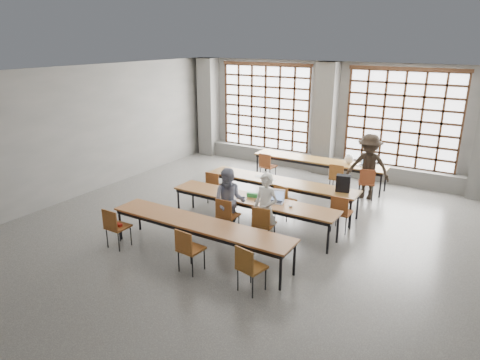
# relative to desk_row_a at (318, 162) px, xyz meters

# --- Properties ---
(floor) EXTENTS (11.00, 11.00, 0.00)m
(floor) POSITION_rel_desk_row_a_xyz_m (-0.27, -4.07, -0.66)
(floor) COLOR #4D4D4A
(floor) RESTS_ON ground
(ceiling) EXTENTS (11.00, 11.00, 0.00)m
(ceiling) POSITION_rel_desk_row_a_xyz_m (-0.27, -4.07, 2.84)
(ceiling) COLOR silver
(ceiling) RESTS_ON floor
(wall_back) EXTENTS (10.00, 0.00, 10.00)m
(wall_back) POSITION_rel_desk_row_a_xyz_m (-0.27, 1.43, 1.09)
(wall_back) COLOR #61615E
(wall_back) RESTS_ON floor
(wall_left) EXTENTS (0.00, 11.00, 11.00)m
(wall_left) POSITION_rel_desk_row_a_xyz_m (-5.27, -4.07, 1.09)
(wall_left) COLOR #61615E
(wall_left) RESTS_ON floor
(column_left) EXTENTS (0.60, 0.55, 3.50)m
(column_left) POSITION_rel_desk_row_a_xyz_m (-4.77, 1.15, 1.09)
(column_left) COLOR #5B5C59
(column_left) RESTS_ON floor
(column_mid) EXTENTS (0.60, 0.55, 3.50)m
(column_mid) POSITION_rel_desk_row_a_xyz_m (-0.27, 1.15, 1.09)
(column_mid) COLOR #5B5C59
(column_mid) RESTS_ON floor
(window_left) EXTENTS (3.32, 0.12, 3.00)m
(window_left) POSITION_rel_desk_row_a_xyz_m (-2.52, 1.35, 1.24)
(window_left) COLOR white
(window_left) RESTS_ON wall_back
(window_right) EXTENTS (3.32, 0.12, 3.00)m
(window_right) POSITION_rel_desk_row_a_xyz_m (1.98, 1.35, 1.24)
(window_right) COLOR white
(window_right) RESTS_ON wall_back
(sill_ledge) EXTENTS (9.80, 0.35, 0.50)m
(sill_ledge) POSITION_rel_desk_row_a_xyz_m (-0.27, 1.23, -0.41)
(sill_ledge) COLOR #5B5C59
(sill_ledge) RESTS_ON floor
(desk_row_a) EXTENTS (4.00, 0.70, 0.73)m
(desk_row_a) POSITION_rel_desk_row_a_xyz_m (0.00, 0.00, 0.00)
(desk_row_a) COLOR brown
(desk_row_a) RESTS_ON floor
(desk_row_b) EXTENTS (4.00, 0.70, 0.73)m
(desk_row_b) POSITION_rel_desk_row_a_xyz_m (-0.10, -2.36, 0.00)
(desk_row_b) COLOR brown
(desk_row_b) RESTS_ON floor
(desk_row_c) EXTENTS (4.00, 0.70, 0.73)m
(desk_row_c) POSITION_rel_desk_row_a_xyz_m (-0.10, -3.82, 0.00)
(desk_row_c) COLOR brown
(desk_row_c) RESTS_ON floor
(desk_row_d) EXTENTS (4.00, 0.70, 0.73)m
(desk_row_d) POSITION_rel_desk_row_a_xyz_m (-0.34, -5.51, 0.00)
(desk_row_d) COLOR brown
(desk_row_d) RESTS_ON floor
(chair_back_left) EXTENTS (0.45, 0.45, 0.88)m
(chair_back_left) POSITION_rel_desk_row_a_xyz_m (-1.41, -0.63, -0.13)
(chair_back_left) COLOR brown
(chair_back_left) RESTS_ON floor
(chair_back_mid) EXTENTS (0.44, 0.44, 0.88)m
(chair_back_mid) POSITION_rel_desk_row_a_xyz_m (0.80, -0.63, -0.13)
(chair_back_mid) COLOR brown
(chair_back_mid) RESTS_ON floor
(chair_back_right) EXTENTS (0.53, 0.53, 0.88)m
(chair_back_right) POSITION_rel_desk_row_a_xyz_m (1.62, -0.63, -0.13)
(chair_back_right) COLOR maroon
(chair_back_right) RESTS_ON floor
(chair_mid_left) EXTENTS (0.42, 0.43, 0.88)m
(chair_mid_left) POSITION_rel_desk_row_a_xyz_m (-1.70, -2.99, -0.13)
(chair_mid_left) COLOR brown
(chair_mid_left) RESTS_ON floor
(chair_mid_centre) EXTENTS (0.48, 0.49, 0.88)m
(chair_mid_centre) POSITION_rel_desk_row_a_xyz_m (0.28, -2.99, -0.13)
(chair_mid_centre) COLOR brown
(chair_mid_centre) RESTS_ON floor
(chair_mid_right) EXTENTS (0.43, 0.43, 0.88)m
(chair_mid_right) POSITION_rel_desk_row_a_xyz_m (1.69, -2.99, -0.13)
(chair_mid_right) COLOR brown
(chair_mid_right) RESTS_ON floor
(chair_front_left) EXTENTS (0.43, 0.44, 0.88)m
(chair_front_left) POSITION_rel_desk_row_a_xyz_m (-0.40, -4.45, -0.13)
(chair_front_left) COLOR brown
(chair_front_left) RESTS_ON floor
(chair_front_right) EXTENTS (0.46, 0.46, 0.88)m
(chair_front_right) POSITION_rel_desk_row_a_xyz_m (0.51, -4.45, -0.13)
(chair_front_right) COLOR brown
(chair_front_right) RESTS_ON floor
(chair_near_left) EXTENTS (0.42, 0.43, 0.88)m
(chair_near_left) POSITION_rel_desk_row_a_xyz_m (-2.04, -6.14, -0.13)
(chair_near_left) COLOR brown
(chair_near_left) RESTS_ON floor
(chair_near_mid) EXTENTS (0.45, 0.45, 0.88)m
(chair_near_mid) POSITION_rel_desk_row_a_xyz_m (-0.14, -6.14, -0.13)
(chair_near_mid) COLOR brown
(chair_near_mid) RESTS_ON floor
(chair_near_right) EXTENTS (0.50, 0.50, 0.88)m
(chair_near_right) POSITION_rel_desk_row_a_xyz_m (1.15, -6.14, -0.13)
(chair_near_right) COLOR brown
(chair_near_right) RESTS_ON floor
(student_male) EXTENTS (0.60, 0.43, 1.56)m
(student_male) POSITION_rel_desk_row_a_xyz_m (0.50, -4.32, 0.11)
(student_male) COLOR white
(student_male) RESTS_ON floor
(student_female) EXTENTS (0.90, 0.82, 1.51)m
(student_female) POSITION_rel_desk_row_a_xyz_m (-0.40, -4.32, 0.09)
(student_female) COLOR navy
(student_female) RESTS_ON floor
(student_back) EXTENTS (1.16, 0.67, 1.78)m
(student_back) POSITION_rel_desk_row_a_xyz_m (1.60, -0.50, 0.22)
(student_back) COLOR black
(student_back) RESTS_ON floor
(laptop_front) EXTENTS (0.42, 0.38, 0.26)m
(laptop_front) POSITION_rel_desk_row_a_xyz_m (0.44, -3.71, 0.13)
(laptop_front) COLOR silver
(laptop_front) RESTS_ON desk_row_c
(laptop_back) EXTENTS (0.42, 0.38, 0.26)m
(laptop_back) POSITION_rel_desk_row_a_xyz_m (1.36, 0.11, 0.13)
(laptop_back) COLOR silver
(laptop_back) RESTS_ON desk_row_a
(mouse) EXTENTS (0.12, 0.10, 0.04)m
(mouse) POSITION_rel_desk_row_a_xyz_m (0.85, -3.84, 0.08)
(mouse) COLOR silver
(mouse) RESTS_ON desk_row_c
(green_box) EXTENTS (0.26, 0.14, 0.09)m
(green_box) POSITION_rel_desk_row_a_xyz_m (-0.15, -3.74, 0.11)
(green_box) COLOR green
(green_box) RESTS_ON desk_row_c
(phone) EXTENTS (0.14, 0.10, 0.01)m
(phone) POSITION_rel_desk_row_a_xyz_m (0.08, -3.92, 0.07)
(phone) COLOR black
(phone) RESTS_ON desk_row_c
(paper_sheet_a) EXTENTS (0.35, 0.29, 0.00)m
(paper_sheet_a) POSITION_rel_desk_row_a_xyz_m (-0.70, -2.31, 0.07)
(paper_sheet_a) COLOR white
(paper_sheet_a) RESTS_ON desk_row_b
(paper_sheet_b) EXTENTS (0.33, 0.26, 0.00)m
(paper_sheet_b) POSITION_rel_desk_row_a_xyz_m (-0.40, -2.41, 0.07)
(paper_sheet_b) COLOR silver
(paper_sheet_b) RESTS_ON desk_row_b
(backpack) EXTENTS (0.35, 0.26, 0.40)m
(backpack) POSITION_rel_desk_row_a_xyz_m (1.50, -2.31, 0.27)
(backpack) COLOR black
(backpack) RESTS_ON desk_row_b
(plastic_bag) EXTENTS (0.30, 0.26, 0.29)m
(plastic_bag) POSITION_rel_desk_row_a_xyz_m (0.90, 0.05, 0.21)
(plastic_bag) COLOR white
(plastic_bag) RESTS_ON desk_row_a
(red_pouch) EXTENTS (0.21, 0.10, 0.06)m
(red_pouch) POSITION_rel_desk_row_a_xyz_m (-2.04, -6.06, -0.16)
(red_pouch) COLOR maroon
(red_pouch) RESTS_ON chair_near_left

